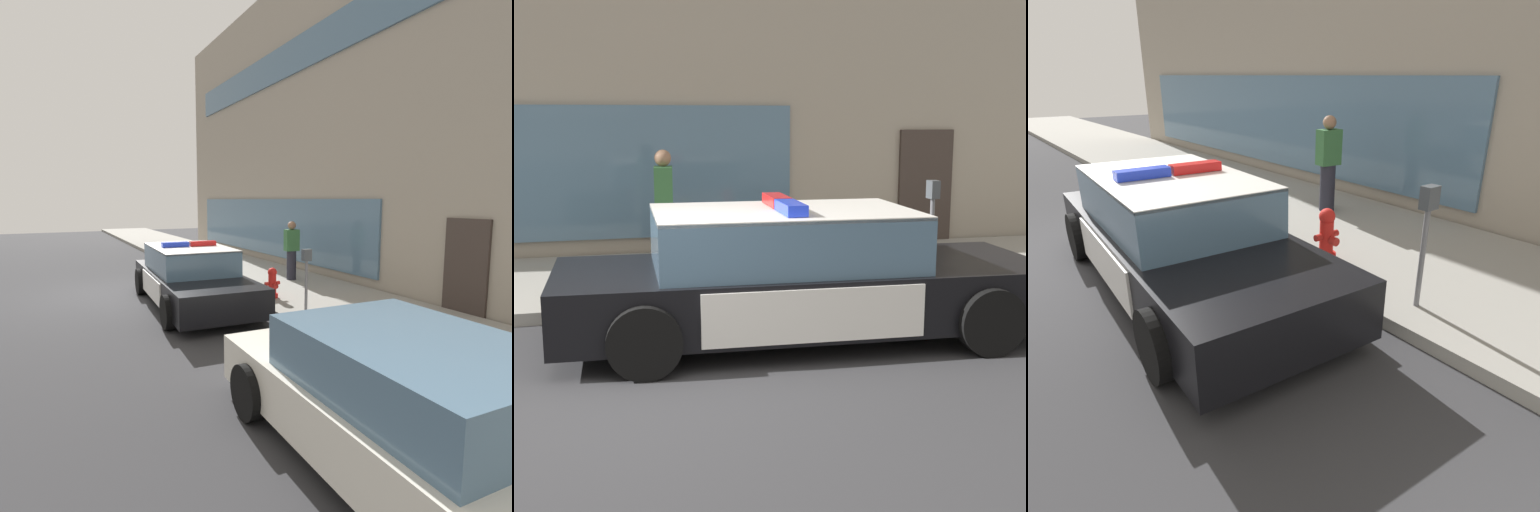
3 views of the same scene
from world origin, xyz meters
TOP-DOWN VIEW (x-y plane):
  - ground at (0.00, 0.00)m, footprint 48.00×48.00m
  - sidewalk at (0.00, 4.16)m, footprint 48.00×3.45m
  - storefront_building at (-0.47, 9.93)m, footprint 20.90×8.09m
  - police_cruiser at (2.04, 1.25)m, footprint 5.19×2.29m
  - fire_hydrant at (2.84, 3.00)m, footprint 0.34×0.39m
  - car_down_street at (8.96, 1.04)m, footprint 4.59×2.19m
  - pedestrian_on_sidewalk at (1.05, 4.64)m, footprint 0.31×0.43m
  - parking_meter at (4.42, 2.91)m, footprint 0.12×0.18m

SIDE VIEW (x-z plane):
  - ground at x=0.00m, z-range 0.00..0.00m
  - sidewalk at x=0.00m, z-range 0.00..0.15m
  - fire_hydrant at x=2.84m, z-range 0.14..0.86m
  - car_down_street at x=8.96m, z-range -0.01..1.28m
  - police_cruiser at x=2.04m, z-range -0.07..1.43m
  - pedestrian_on_sidewalk at x=1.05m, z-range 0.16..1.87m
  - parking_meter at x=4.42m, z-range 0.41..1.75m
  - storefront_building at x=-0.47m, z-range 0.00..9.93m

